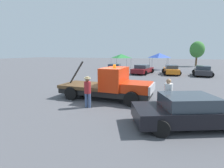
% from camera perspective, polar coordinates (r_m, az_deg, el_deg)
% --- Properties ---
extents(ground_plane, '(160.00, 160.00, 0.00)m').
position_cam_1_polar(ground_plane, '(11.86, -2.26, -4.84)').
color(ground_plane, '#545459').
extents(tow_truck, '(6.21, 2.37, 2.51)m').
position_cam_1_polar(tow_truck, '(11.51, -0.56, -0.59)').
color(tow_truck, black).
rests_on(tow_truck, ground).
extents(foreground_car, '(5.33, 3.86, 1.34)m').
position_cam_1_polar(foreground_car, '(8.19, 24.60, -8.04)').
color(foreground_car, black).
rests_on(foreground_car, ground).
extents(person_near_truck, '(0.41, 0.41, 1.84)m').
position_cam_1_polar(person_near_truck, '(9.04, 17.82, -3.21)').
color(person_near_truck, '#847051').
rests_on(person_near_truck, ground).
extents(person_at_hood, '(0.39, 0.39, 1.77)m').
position_cam_1_polar(person_at_hood, '(9.89, -7.98, -1.77)').
color(person_at_hood, '#475B84').
rests_on(person_at_hood, ground).
extents(parked_car_navy, '(2.89, 4.52, 1.34)m').
position_cam_1_polar(parked_car_navy, '(27.35, 0.90, 5.16)').
color(parked_car_navy, navy).
rests_on(parked_car_navy, ground).
extents(parked_car_maroon, '(2.94, 4.96, 1.34)m').
position_cam_1_polar(parked_car_maroon, '(25.97, 9.92, 4.73)').
color(parked_car_maroon, maroon).
rests_on(parked_car_maroon, ground).
extents(parked_car_orange, '(2.85, 4.87, 1.34)m').
position_cam_1_polar(parked_car_orange, '(26.32, 18.74, 4.41)').
color(parked_car_orange, orange).
rests_on(parked_car_orange, ground).
extents(parked_car_charcoal, '(2.62, 4.46, 1.34)m').
position_cam_1_polar(parked_car_charcoal, '(26.37, 27.44, 3.81)').
color(parked_car_charcoal, '#2D2D33').
rests_on(parked_car_charcoal, ground).
extents(canopy_tent_green, '(3.21, 3.21, 2.78)m').
position_cam_1_polar(canopy_tent_green, '(34.90, 3.07, 9.10)').
color(canopy_tent_green, '#9E9EA3').
rests_on(canopy_tent_green, ground).
extents(canopy_tent_blue, '(3.02, 3.02, 2.98)m').
position_cam_1_polar(canopy_tent_blue, '(33.04, 15.21, 8.99)').
color(canopy_tent_blue, '#9E9EA3').
rests_on(canopy_tent_blue, ground).
extents(tree_left, '(3.08, 3.08, 5.50)m').
position_cam_1_polar(tree_left, '(43.44, 26.04, 10.05)').
color(tree_left, brown).
rests_on(tree_left, ground).
extents(traffic_cone, '(0.40, 0.40, 0.55)m').
position_cam_1_polar(traffic_cone, '(14.26, 9.94, -1.35)').
color(traffic_cone, black).
rests_on(traffic_cone, ground).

